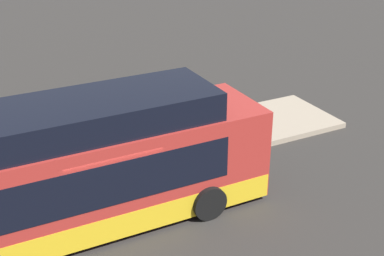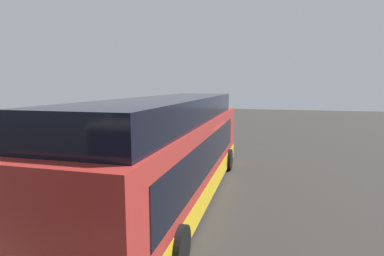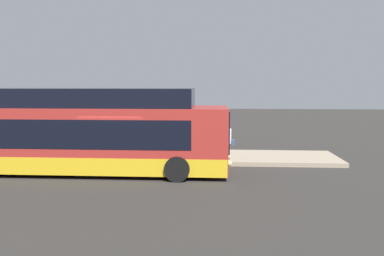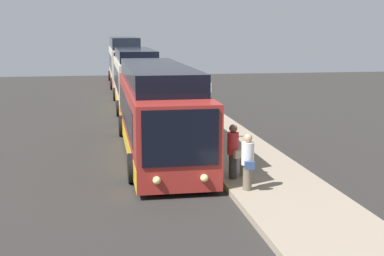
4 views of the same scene
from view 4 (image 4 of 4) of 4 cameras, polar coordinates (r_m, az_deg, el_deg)
The scene contains 9 objects.
ground at distance 20.25m, azimuth -3.44°, elevation -3.69°, with size 80.00×80.00×0.00m, color #2B2826.
platform at distance 20.81m, azimuth 5.36°, elevation -3.05°, with size 20.00×3.21×0.20m.
bus_lead at distance 21.59m, azimuth -3.71°, elevation 1.53°, with size 12.40×2.87×3.55m.
bus_second at distance 34.87m, azimuth -6.08°, elevation 5.04°, with size 11.00×2.72×3.72m.
bus_third at distance 49.67m, azimuth -7.23°, elevation 6.86°, with size 12.63×2.82×4.27m.
passenger_boarding at distance 17.15m, azimuth 4.42°, elevation -2.29°, with size 0.62×0.49×1.78m.
passenger_waiting at distance 15.98m, azimuth 5.96°, elevation -3.43°, with size 0.57×0.41×1.72m.
suitcase at distance 17.69m, azimuth 5.66°, elevation -4.03°, with size 0.44×0.21×0.90m.
sign_post at distance 22.79m, azimuth 1.20°, elevation 2.57°, with size 0.10×0.71×2.58m.
Camera 4 is at (19.53, -2.14, 4.93)m, focal length 50.00 mm.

